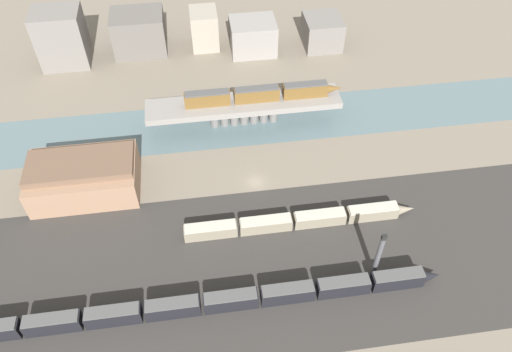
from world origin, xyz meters
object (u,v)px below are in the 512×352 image
train_on_bridge (261,94)px  train_yard_near (208,303)px  train_yard_mid (299,220)px  signal_tower (378,256)px  warehouse_building (84,176)px

train_on_bridge → train_yard_near: (-18.87, -55.10, -7.40)m
train_on_bridge → train_yard_near: train_on_bridge is taller
train_yard_near → train_yard_mid: (22.05, 17.97, -0.30)m
train_on_bridge → signal_tower: signal_tower is taller
train_on_bridge → train_yard_near: size_ratio=0.45×
train_yard_mid → signal_tower: 20.16m
train_on_bridge → warehouse_building: bearing=-157.2°
signal_tower → train_yard_mid: bearing=131.5°
warehouse_building → train_yard_near: bearing=-53.6°
train_yard_near → train_on_bridge: bearing=71.1°
train_yard_near → warehouse_building: warehouse_building is taller
warehouse_building → signal_tower: (61.56, -32.72, 1.95)m
train_yard_mid → train_on_bridge: bearing=94.9°
train_on_bridge → train_yard_mid: train_on_bridge is taller
train_on_bridge → warehouse_building: size_ratio=1.69×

